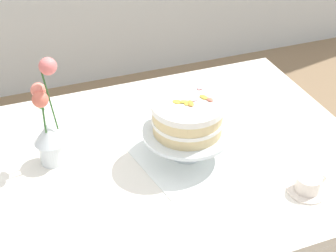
# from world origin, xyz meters

# --- Properties ---
(dining_table) EXTENTS (1.40, 1.00, 0.74)m
(dining_table) POSITION_xyz_m (0.00, -0.03, 0.65)
(dining_table) COLOR white
(dining_table) RESTS_ON ground
(linen_napkin) EXTENTS (0.37, 0.37, 0.00)m
(linen_napkin) POSITION_xyz_m (0.10, -0.02, 0.74)
(linen_napkin) COLOR white
(linen_napkin) RESTS_ON dining_table
(cake_stand) EXTENTS (0.29, 0.29, 0.10)m
(cake_stand) POSITION_xyz_m (0.10, -0.02, 0.82)
(cake_stand) COLOR silver
(cake_stand) RESTS_ON linen_napkin
(layer_cake) EXTENTS (0.23, 0.23, 0.11)m
(layer_cake) POSITION_xyz_m (0.10, -0.02, 0.89)
(layer_cake) COLOR beige
(layer_cake) RESTS_ON cake_stand
(flower_vase) EXTENTS (0.11, 0.10, 0.37)m
(flower_vase) POSITION_xyz_m (-0.32, 0.09, 0.87)
(flower_vase) COLOR silver
(flower_vase) RESTS_ON dining_table
(teacup) EXTENTS (0.12, 0.12, 0.05)m
(teacup) POSITION_xyz_m (0.37, -0.32, 0.76)
(teacup) COLOR silver
(teacup) RESTS_ON dining_table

